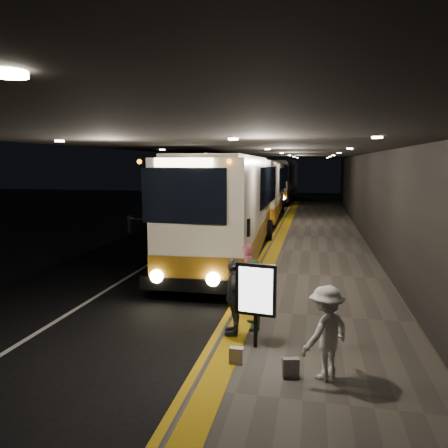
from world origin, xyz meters
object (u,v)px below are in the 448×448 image
(passenger_waiting_grey, at_px, (234,297))
(info_sign, at_px, (256,291))
(bag_plain, at_px, (236,356))
(stanchion_post, at_px, (252,292))
(coach_third, at_px, (280,182))
(passenger_boarding, at_px, (249,274))
(passenger_waiting_white, at_px, (326,332))
(coach_main, at_px, (229,211))
(coach_second, at_px, (262,192))
(bag_polka, at_px, (291,368))
(passenger_waiting_green, at_px, (251,295))

(passenger_waiting_grey, relative_size, info_sign, 0.97)
(bag_plain, distance_m, stanchion_post, 2.97)
(coach_third, relative_size, passenger_boarding, 7.97)
(coach_third, distance_m, passenger_waiting_white, 38.55)
(coach_main, bearing_deg, coach_second, 88.18)
(passenger_waiting_white, xyz_separation_m, info_sign, (-1.38, 1.03, 0.36))
(coach_main, bearing_deg, stanchion_post, -76.98)
(passenger_boarding, distance_m, bag_plain, 3.71)
(coach_third, bearing_deg, info_sign, -84.64)
(bag_polka, relative_size, bag_plain, 1.12)
(passenger_boarding, xyz_separation_m, passenger_waiting_white, (1.95, -3.86, 0.02))
(passenger_waiting_green, bearing_deg, bag_polka, 14.81)
(info_sign, bearing_deg, passenger_waiting_white, -28.02)
(passenger_waiting_green, relative_size, passenger_waiting_grey, 0.94)
(passenger_waiting_green, distance_m, bag_polka, 2.47)
(bag_polka, height_order, stanchion_post, stanchion_post)
(passenger_waiting_white, xyz_separation_m, stanchion_post, (-1.75, 3.16, -0.31))
(passenger_waiting_grey, bearing_deg, passenger_waiting_white, 42.33)
(coach_main, height_order, bag_polka, coach_main)
(coach_third, height_order, bag_polka, coach_third)
(passenger_boarding, relative_size, passenger_waiting_grey, 0.94)
(passenger_waiting_grey, bearing_deg, info_sign, 35.21)
(stanchion_post, bearing_deg, info_sign, -80.26)
(passenger_waiting_white, distance_m, stanchion_post, 3.62)
(coach_second, distance_m, stanchion_post, 20.27)
(passenger_waiting_green, relative_size, info_sign, 0.91)
(passenger_waiting_green, height_order, passenger_waiting_white, passenger_waiting_white)
(passenger_waiting_grey, height_order, bag_polka, passenger_waiting_grey)
(info_sign, bearing_deg, passenger_boarding, 109.90)
(stanchion_post, bearing_deg, passenger_waiting_green, -83.07)
(passenger_boarding, bearing_deg, bag_plain, 178.97)
(coach_third, distance_m, info_sign, 37.40)
(bag_plain, bearing_deg, passenger_waiting_grey, 102.03)
(coach_main, distance_m, coach_third, 28.17)
(bag_polka, xyz_separation_m, info_sign, (-0.79, 1.15, 1.02))
(coach_third, bearing_deg, coach_second, -88.79)
(passenger_boarding, height_order, passenger_waiting_grey, passenger_waiting_grey)
(passenger_boarding, xyz_separation_m, info_sign, (0.56, -2.83, 0.38))
(passenger_waiting_white, xyz_separation_m, bag_polka, (-0.60, -0.12, -0.66))
(passenger_waiting_grey, relative_size, stanchion_post, 1.64)
(coach_main, distance_m, stanchion_post, 7.41)
(coach_second, xyz_separation_m, bag_polka, (3.30, -23.40, -1.54))
(passenger_waiting_green, xyz_separation_m, info_sign, (0.23, -1.01, 0.39))
(coach_second, relative_size, bag_plain, 39.33)
(bag_plain, bearing_deg, passenger_waiting_white, -7.48)
(coach_second, height_order, info_sign, coach_second)
(coach_main, relative_size, bag_polka, 37.12)
(coach_main, xyz_separation_m, coach_third, (-0.04, 28.17, -0.01))
(passenger_boarding, xyz_separation_m, stanchion_post, (0.20, -0.70, -0.29))
(passenger_boarding, bearing_deg, coach_second, -0.06)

